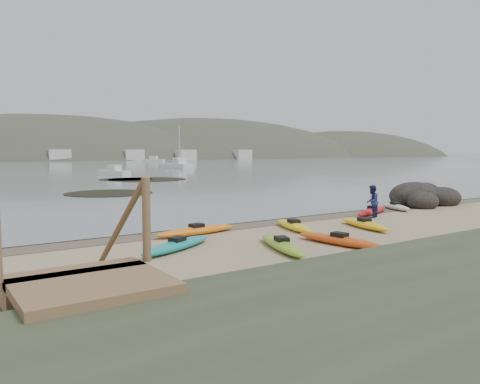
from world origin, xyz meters
TOP-DOWN VIEW (x-y plane):
  - ground at (0.00, 0.00)m, footprint 600.00×600.00m
  - wet_sand at (0.00, -0.30)m, footprint 60.00×60.00m
  - stairs at (-11.00, -11.62)m, footprint 1.50×2.70m
  - kayaks at (1.37, -3.30)m, footprint 18.35×8.80m
  - person_east at (6.74, -2.19)m, footprint 1.00×0.90m
  - rock_cluster at (14.21, -0.11)m, footprint 5.28×3.88m
  - kelp_mats at (6.85, 30.30)m, footprint 18.11×23.62m
  - far_hills at (39.38, 193.97)m, footprint 550.00×135.00m

SIDE VIEW (x-z plane):
  - far_hills at x=39.38m, z-range -55.93..24.07m
  - ground at x=0.00m, z-range 0.00..0.00m
  - wet_sand at x=0.00m, z-range 0.00..0.00m
  - kelp_mats at x=6.85m, z-range 0.01..0.05m
  - kayaks at x=1.37m, z-range 0.00..0.34m
  - rock_cluster at x=14.21m, z-range -0.65..1.13m
  - person_east at x=6.74m, z-range 0.00..1.68m
  - stairs at x=-11.00m, z-range 0.00..2.10m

